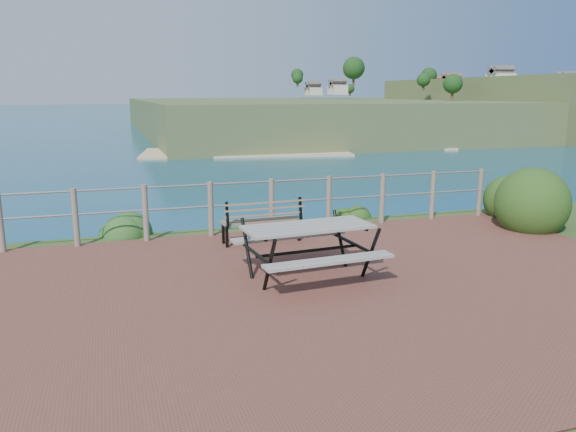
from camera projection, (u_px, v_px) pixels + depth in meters
name	position (u px, v px, depth m)	size (l,w,h in m)	color
ground	(342.00, 290.00, 7.49)	(10.00, 7.00, 0.12)	brown
ocean	(112.00, 101.00, 193.38)	(1200.00, 1200.00, 0.00)	#15647F
safety_railing	(272.00, 202.00, 10.48)	(9.40, 0.10, 1.00)	#6B5B4C
distant_bay	(521.00, 103.00, 248.11)	(290.00, 232.36, 24.00)	#485C2E
picnic_table	(308.00, 246.00, 7.85)	(1.83, 1.55, 0.75)	gray
park_bench	(261.00, 214.00, 9.72)	(1.42, 0.40, 0.79)	brown
shrub_right_front	(542.00, 229.00, 10.85)	(1.51, 1.51, 2.14)	#204114
shrub_right_edge	(510.00, 216.00, 12.00)	(1.24, 1.24, 1.77)	#204114
shrub_lip_west	(120.00, 235.00, 10.42)	(0.87, 0.87, 0.65)	#2B521E
shrub_lip_east	(351.00, 216.00, 12.01)	(0.68, 0.68, 0.39)	#204114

